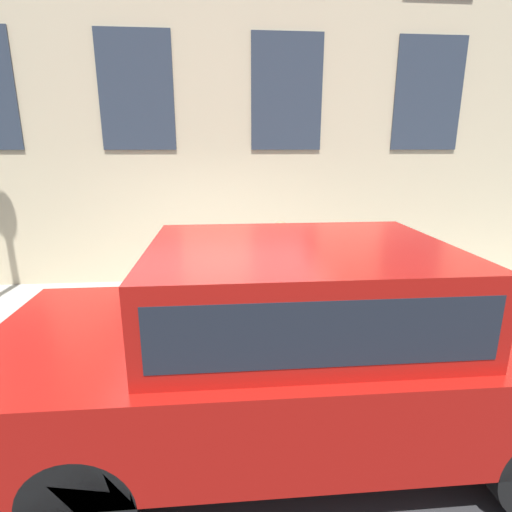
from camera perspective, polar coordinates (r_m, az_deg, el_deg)
The scene contains 6 objects.
ground_plane at distance 5.20m, azimuth -5.63°, elevation -13.55°, with size 80.00×80.00×0.00m, color #2D2D30.
sidewalk at distance 6.31m, azimuth -5.55°, elevation -7.50°, with size 2.51×60.00×0.14m.
building_facade at distance 7.30m, azimuth -6.23°, elevation 23.65°, with size 0.33×40.00×7.15m.
fire_hydrant at distance 5.41m, azimuth -3.53°, elevation -5.70°, with size 0.36×0.46×0.84m.
person at distance 5.50m, azimuth 3.45°, elevation -0.75°, with size 0.34×0.23×1.41m.
parked_car_red_near at distance 3.46m, azimuth 5.88°, elevation -11.15°, with size 2.08×4.94×1.76m.
Camera 1 is at (-4.56, -0.10, 2.50)m, focal length 28.00 mm.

